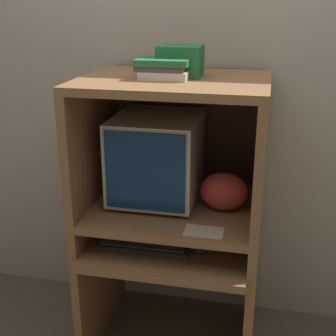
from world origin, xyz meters
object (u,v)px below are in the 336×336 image
(crt_monitor, at_px, (157,157))
(mouse, at_px, (200,250))
(storage_box, at_px, (180,61))
(keyboard, at_px, (144,244))
(book_stack, at_px, (164,68))
(snack_bag, at_px, (224,192))

(crt_monitor, distance_m, mouse, 0.48)
(crt_monitor, xyz_separation_m, storage_box, (0.11, -0.01, 0.45))
(keyboard, bearing_deg, crt_monitor, 85.86)
(book_stack, height_order, storage_box, storage_box)
(book_stack, bearing_deg, snack_bag, 6.68)
(snack_bag, bearing_deg, storage_box, 167.20)
(mouse, bearing_deg, book_stack, 150.01)
(storage_box, bearing_deg, keyboard, -124.00)
(keyboard, relative_size, snack_bag, 1.98)
(storage_box, bearing_deg, mouse, -54.62)
(crt_monitor, relative_size, book_stack, 2.02)
(crt_monitor, relative_size, snack_bag, 2.10)
(book_stack, bearing_deg, storage_box, 55.73)
(crt_monitor, relative_size, mouse, 7.12)
(snack_bag, height_order, storage_box, storage_box)
(snack_bag, distance_m, storage_box, 0.62)
(mouse, relative_size, book_stack, 0.28)
(keyboard, xyz_separation_m, mouse, (0.26, -0.01, 0.00))
(snack_bag, bearing_deg, mouse, -119.59)
(snack_bag, height_order, book_stack, book_stack)
(snack_bag, bearing_deg, book_stack, -173.32)
(snack_bag, xyz_separation_m, book_stack, (-0.27, -0.03, 0.55))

